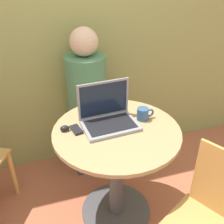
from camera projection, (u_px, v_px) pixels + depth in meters
name	position (u px, v px, depth m)	size (l,w,h in m)	color
ground_plane	(116.00, 211.00, 2.00)	(12.00, 12.00, 0.00)	#B26042
back_wall	(85.00, 14.00, 1.99)	(7.00, 0.05, 2.60)	#939956
round_table	(116.00, 159.00, 1.74)	(0.80, 0.80, 0.75)	#4C4C51
laptop	(108.00, 116.00, 1.65)	(0.36, 0.26, 0.26)	gray
cell_phone	(76.00, 130.00, 1.60)	(0.07, 0.11, 0.02)	black
computer_mouse	(65.00, 128.00, 1.60)	(0.06, 0.04, 0.04)	black
coffee_cup	(143.00, 114.00, 1.70)	(0.12, 0.07, 0.08)	#335684
person_seated	(86.00, 112.00, 2.23)	(0.34, 0.50, 1.26)	#3D4766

